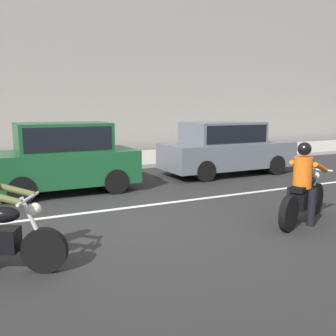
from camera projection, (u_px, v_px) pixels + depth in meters
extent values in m
plane|color=#282828|center=(131.00, 220.00, 7.45)|extent=(80.00, 80.00, 0.00)
cube|color=#A8A399|center=(56.00, 164.00, 14.51)|extent=(40.00, 4.40, 0.14)
cube|color=gray|center=(35.00, 16.00, 16.56)|extent=(40.00, 1.40, 12.28)
cube|color=silver|center=(82.00, 213.00, 7.91)|extent=(18.00, 0.14, 0.01)
cylinder|color=black|center=(45.00, 250.00, 5.05)|extent=(0.60, 0.39, 0.61)
cylinder|color=silver|center=(34.00, 225.00, 5.00)|extent=(0.34, 0.21, 0.77)
ellipsoid|color=black|center=(2.00, 215.00, 4.98)|extent=(0.54, 0.43, 0.22)
cylinder|color=silver|center=(28.00, 199.00, 4.95)|extent=(0.36, 0.64, 0.04)
sphere|color=silver|center=(35.00, 209.00, 4.97)|extent=(0.17, 0.17, 0.17)
cylinder|color=brown|center=(8.00, 188.00, 5.15)|extent=(0.68, 0.41, 0.26)
cylinder|color=black|center=(315.00, 199.00, 7.85)|extent=(0.64, 0.38, 0.64)
cylinder|color=black|center=(289.00, 214.00, 6.74)|extent=(0.64, 0.38, 0.64)
cylinder|color=silver|center=(314.00, 184.00, 7.71)|extent=(0.32, 0.19, 0.70)
cube|color=black|center=(303.00, 198.00, 7.27)|extent=(0.84, 0.59, 0.32)
ellipsoid|color=black|center=(308.00, 180.00, 7.39)|extent=(0.54, 0.42, 0.22)
cube|color=black|center=(301.00, 188.00, 7.10)|extent=(0.57, 0.43, 0.10)
cylinder|color=silver|center=(314.00, 169.00, 7.61)|extent=(0.33, 0.65, 0.04)
sphere|color=silver|center=(315.00, 176.00, 7.69)|extent=(0.17, 0.17, 0.17)
cylinder|color=silver|center=(289.00, 206.00, 7.16)|extent=(0.67, 0.36, 0.07)
cylinder|color=black|center=(311.00, 208.00, 7.06)|extent=(0.20, 0.20, 0.67)
cylinder|color=black|center=(290.00, 205.00, 7.31)|extent=(0.20, 0.20, 0.67)
cylinder|color=orange|center=(303.00, 173.00, 7.10)|extent=(0.45, 0.45, 0.58)
cylinder|color=orange|center=(321.00, 167.00, 7.20)|extent=(0.66, 0.37, 0.28)
cylinder|color=orange|center=(298.00, 165.00, 7.48)|extent=(0.66, 0.37, 0.28)
sphere|color=tan|center=(304.00, 151.00, 7.05)|extent=(0.20, 0.20, 0.20)
sphere|color=black|center=(304.00, 149.00, 7.04)|extent=(0.25, 0.25, 0.25)
cube|color=#164C28|center=(64.00, 167.00, 9.84)|extent=(3.65, 1.70, 0.84)
cube|color=#164C28|center=(63.00, 137.00, 9.71)|extent=(2.26, 1.56, 0.72)
cube|color=black|center=(63.00, 137.00, 9.71)|extent=(2.08, 1.59, 0.58)
cylinder|color=black|center=(107.00, 176.00, 10.39)|extent=(0.64, 1.76, 0.64)
cylinder|color=black|center=(18.00, 184.00, 9.39)|extent=(0.64, 1.76, 0.64)
cube|color=slate|center=(227.00, 155.00, 12.53)|extent=(4.39, 1.76, 0.80)
cube|color=slate|center=(222.00, 133.00, 12.32)|extent=(2.41, 1.62, 0.68)
cube|color=black|center=(222.00, 133.00, 12.32)|extent=(2.22, 1.65, 0.54)
cylinder|color=black|center=(260.00, 162.00, 13.18)|extent=(0.64, 1.82, 0.64)
cylinder|color=black|center=(192.00, 167.00, 11.98)|extent=(0.64, 1.82, 0.64)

